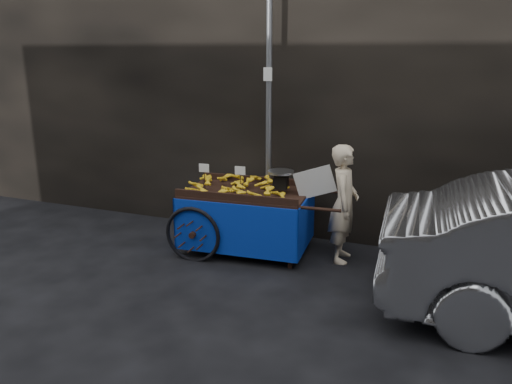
% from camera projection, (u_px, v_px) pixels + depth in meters
% --- Properties ---
extents(ground, '(80.00, 80.00, 0.00)m').
position_uv_depth(ground, '(211.00, 270.00, 6.37)').
color(ground, black).
rests_on(ground, ground).
extents(building_wall, '(13.50, 2.00, 5.00)m').
position_uv_depth(building_wall, '(302.00, 64.00, 7.89)').
color(building_wall, black).
rests_on(building_wall, ground).
extents(street_pole, '(0.12, 0.10, 4.00)m').
position_uv_depth(street_pole, '(269.00, 103.00, 6.89)').
color(street_pole, slate).
rests_on(street_pole, ground).
extents(banana_cart, '(2.37, 1.25, 1.25)m').
position_uv_depth(banana_cart, '(243.00, 197.00, 6.84)').
color(banana_cart, black).
rests_on(banana_cart, ground).
extents(vendor, '(0.89, 0.61, 1.56)m').
position_uv_depth(vendor, '(344.00, 204.00, 6.50)').
color(vendor, beige).
rests_on(vendor, ground).
extents(plastic_bag, '(0.29, 0.23, 0.26)m').
position_uv_depth(plastic_bag, '(292.00, 253.00, 6.58)').
color(plastic_bag, blue).
rests_on(plastic_bag, ground).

